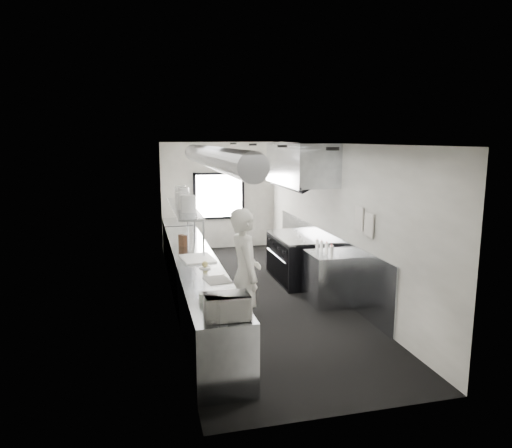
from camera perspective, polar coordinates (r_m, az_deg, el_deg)
floor at (r=8.88m, az=-0.12°, el=-8.61°), size 3.00×8.00×0.01m
ceiling at (r=8.40m, az=-0.13°, el=9.76°), size 3.00×8.00×0.01m
wall_back at (r=12.41m, az=-4.52°, el=3.44°), size 3.00×0.02×2.80m
wall_front at (r=4.85m, az=11.29°, el=-7.71°), size 3.00×0.02×2.80m
wall_left at (r=8.31m, az=-10.22°, el=-0.12°), size 0.02×8.00×2.80m
wall_right at (r=9.00m, az=9.19°, el=0.71°), size 0.02×8.00×2.80m
wall_cladding at (r=9.44m, az=8.22°, el=-4.09°), size 0.03×5.50×1.10m
hvac_duct at (r=8.67m, az=-5.31°, el=8.08°), size 0.40×6.40×0.40m
service_window at (r=12.38m, az=-4.50°, el=3.42°), size 1.36×0.05×1.25m
exhaust_hood at (r=9.40m, az=5.41°, el=7.28°), size 0.81×2.20×0.88m
prep_counter at (r=8.08m, az=-7.27°, el=-7.28°), size 0.70×6.00×0.90m
pass_shelf at (r=9.30m, az=-8.76°, el=1.87°), size 0.45×3.00×0.68m
range at (r=9.67m, az=4.88°, el=-4.16°), size 0.88×1.60×0.94m
bottle_station at (r=8.46m, az=8.67°, el=-6.52°), size 0.65×0.80×0.90m
far_work_table at (r=11.65m, az=-9.40°, el=-1.87°), size 0.70×1.20×0.90m
notice_sheet_a at (r=7.88m, az=12.43°, el=0.71°), size 0.02×0.28×0.38m
notice_sheet_b at (r=7.58m, az=13.58°, el=-0.10°), size 0.02×0.28×0.38m
line_cook at (r=6.74m, az=-1.33°, el=-6.22°), size 0.48×0.72×1.93m
microwave at (r=5.32m, az=-3.54°, el=-9.98°), size 0.47×0.35×0.28m
deli_tub_a at (r=5.89m, az=-6.21°, el=-8.85°), size 0.17×0.17×0.11m
deli_tub_b at (r=5.95m, az=-6.11°, el=-8.73°), size 0.15×0.15×0.10m
newspaper at (r=6.74m, az=-4.75°, el=-6.79°), size 0.39×0.46×0.01m
small_plate at (r=7.37m, az=-6.21°, el=-5.30°), size 0.23×0.23×0.02m
pastry at (r=7.35m, az=-6.22°, el=-4.88°), size 0.10×0.10×0.10m
cutting_board at (r=7.92m, az=-7.11°, el=-4.17°), size 0.57×0.72×0.02m
knife_block at (r=8.88m, az=-8.89°, el=-1.99°), size 0.16×0.21×0.21m
plate_stack_a at (r=8.59m, az=-8.24°, el=2.46°), size 0.32×0.32×0.31m
plate_stack_b at (r=8.96m, az=-8.85°, el=2.79°), size 0.25×0.25×0.31m
plate_stack_c at (r=9.56m, az=-8.90°, el=3.36°), size 0.26×0.26×0.35m
plate_stack_d at (r=9.83m, az=-9.19°, el=3.58°), size 0.28×0.28×0.36m
squeeze_bottle_a at (r=8.01m, az=9.17°, el=-3.42°), size 0.08×0.08×0.20m
squeeze_bottle_b at (r=8.16m, az=9.14°, el=-3.19°), size 0.08×0.08×0.19m
squeeze_bottle_c at (r=8.30m, az=8.58°, el=-2.93°), size 0.07×0.07×0.20m
squeeze_bottle_d at (r=8.45m, az=7.96°, el=-2.71°), size 0.07×0.07×0.19m
squeeze_bottle_e at (r=8.61m, az=7.45°, el=-2.50°), size 0.07×0.07×0.17m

